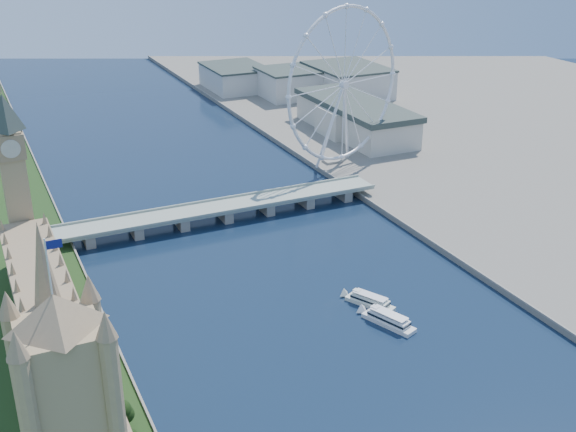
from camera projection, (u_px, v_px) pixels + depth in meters
victoria_tower at (72, 431)px, 205.70m from camera, size 28.16×28.16×112.00m
parliament_range at (53, 334)px, 318.42m from camera, size 24.00×200.00×70.00m
big_ben at (12, 160)px, 389.55m from camera, size 20.02×20.02×110.00m
westminster_bridge at (224, 210)px, 481.16m from camera, size 220.00×22.00×9.50m
london_eye at (344, 85)px, 549.75m from camera, size 113.60×39.12×124.30m
county_hall at (354, 136)px, 660.10m from camera, size 54.00×144.00×35.00m
city_skyline at (169, 101)px, 709.12m from camera, size 505.00×280.00×32.00m
tour_boat_near at (370, 305)px, 378.22m from camera, size 20.69×30.20×6.64m
tour_boat_far at (389, 325)px, 360.68m from camera, size 18.99×32.58×7.04m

